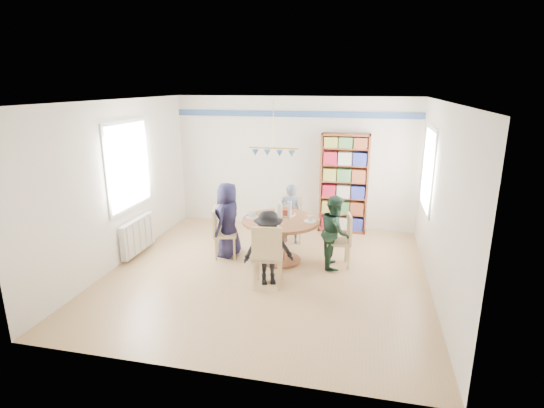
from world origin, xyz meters
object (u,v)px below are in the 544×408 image
(radiator, at_px, (138,235))
(chair_right, at_px, (343,238))
(person_near, at_px, (268,248))
(chair_left, at_px, (221,230))
(chair_near, at_px, (268,253))
(person_far, at_px, (291,214))
(bookshelf, at_px, (344,184))
(person_left, at_px, (228,220))
(chair_far, at_px, (292,217))
(dining_table, at_px, (281,230))
(person_right, at_px, (335,232))

(radiator, relative_size, chair_right, 1.13)
(person_near, bearing_deg, chair_left, 121.29)
(chair_right, relative_size, chair_near, 0.90)
(chair_left, relative_size, person_near, 0.77)
(person_far, bearing_deg, bookshelf, -134.03)
(radiator, xyz_separation_m, person_left, (1.59, 0.29, 0.31))
(bookshelf, bearing_deg, person_near, -109.30)
(chair_far, height_order, person_left, person_left)
(chair_left, xyz_separation_m, chair_far, (1.06, 1.08, -0.02))
(dining_table, height_order, chair_left, chair_left)
(chair_right, height_order, chair_far, chair_right)
(person_left, height_order, person_right, person_left)
(chair_left, distance_m, chair_far, 1.51)
(chair_far, distance_m, person_near, 1.91)
(chair_near, bearing_deg, chair_right, 45.77)
(chair_near, distance_m, person_left, 1.42)
(radiator, xyz_separation_m, chair_far, (2.54, 1.28, 0.12))
(dining_table, relative_size, person_near, 1.13)
(chair_left, height_order, bookshelf, bookshelf)
(radiator, height_order, person_near, person_near)
(person_right, xyz_separation_m, person_near, (-0.92, -0.87, -0.03))
(chair_near, relative_size, person_right, 0.81)
(dining_table, bearing_deg, person_right, -0.31)
(person_right, bearing_deg, dining_table, 82.17)
(person_left, bearing_deg, chair_near, 52.76)
(dining_table, height_order, person_near, person_near)
(chair_right, bearing_deg, person_left, -179.87)
(chair_left, bearing_deg, dining_table, 2.11)
(radiator, height_order, chair_far, chair_far)
(dining_table, relative_size, chair_near, 1.32)
(chair_near, bearing_deg, radiator, 163.37)
(radiator, distance_m, person_far, 2.80)
(radiator, xyz_separation_m, person_far, (2.54, 1.16, 0.22))
(radiator, bearing_deg, person_far, 24.60)
(radiator, bearing_deg, person_right, 3.93)
(radiator, distance_m, chair_left, 1.50)
(chair_far, bearing_deg, person_far, -90.43)
(person_right, distance_m, person_far, 1.29)
(chair_right, relative_size, person_far, 0.77)
(chair_near, xyz_separation_m, person_near, (-0.02, 0.13, 0.03))
(radiator, xyz_separation_m, chair_right, (3.57, 0.29, 0.14))
(radiator, height_order, bookshelf, bookshelf)
(chair_left, xyz_separation_m, person_far, (1.06, 0.96, 0.09))
(chair_right, bearing_deg, chair_near, -134.23)
(dining_table, xyz_separation_m, person_left, (-0.95, 0.05, 0.10))
(dining_table, height_order, bookshelf, bookshelf)
(chair_right, xyz_separation_m, person_left, (-1.98, -0.00, 0.17))
(chair_right, relative_size, person_near, 0.77)
(person_left, height_order, bookshelf, bookshelf)
(person_left, bearing_deg, dining_table, 97.56)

